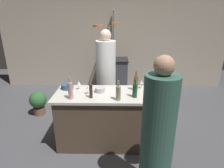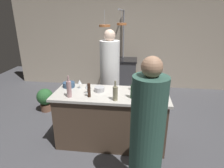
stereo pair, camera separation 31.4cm
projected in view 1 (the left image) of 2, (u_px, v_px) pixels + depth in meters
The scene contains 21 objects.
ground_plane at pixel (112, 141), 3.35m from camera, with size 9.00×9.00×0.00m, color #4C4C51.
back_wall at pixel (114, 42), 5.58m from camera, with size 6.40×0.16×2.60m, color #BCAD99.
kitchen_island at pixel (112, 118), 3.19m from camera, with size 1.80×0.72×0.90m.
stove_range at pixel (113, 74), 5.50m from camera, with size 0.80×0.64×0.89m.
chef at pixel (106, 79), 3.87m from camera, with size 0.38×0.38×1.81m.
bar_stool_right at pixel (153, 147), 2.63m from camera, with size 0.28×0.28×0.68m.
guest_right at pixel (157, 138), 2.13m from camera, with size 0.36×0.36×1.72m.
overhead_pot_rack at pixel (111, 34), 4.67m from camera, with size 0.57×1.56×2.17m.
potted_plant at pixel (38, 102), 4.16m from camera, with size 0.36×0.36×0.52m.
pepper_mill at pixel (91, 91), 2.84m from camera, with size 0.05×0.05×0.21m, color #382319.
wine_bottle_rose at pixel (70, 90), 2.80m from camera, with size 0.07×0.07×0.33m.
wine_bottle_amber at pixel (136, 83), 3.12m from camera, with size 0.07×0.07×0.32m.
wine_bottle_green at pixel (135, 90), 2.87m from camera, with size 0.07×0.07×0.29m.
wine_bottle_white at pixel (118, 93), 2.77m from camera, with size 0.07×0.07×0.29m.
wine_bottle_dark at pixel (158, 84), 3.10m from camera, with size 0.07×0.07×0.31m.
wine_glass_near_left_guest at pixel (141, 82), 3.21m from camera, with size 0.07×0.07×0.15m.
wine_glass_near_right_guest at pixel (79, 83), 3.16m from camera, with size 0.07×0.07×0.15m.
wine_glass_by_chef at pixel (88, 88), 2.98m from camera, with size 0.07×0.07×0.15m.
mixing_bowl_blue at pixel (67, 86), 3.21m from camera, with size 0.20×0.20×0.08m, color #334C6B.
mixing_bowl_ceramic at pixel (151, 95), 2.91m from camera, with size 0.18×0.18×0.06m, color silver.
mixing_bowl_steel at pixel (100, 90), 3.08m from camera, with size 0.16×0.16×0.08m, color #B7B7BC.
Camera 1 is at (0.05, -2.80, 2.08)m, focal length 31.10 mm.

